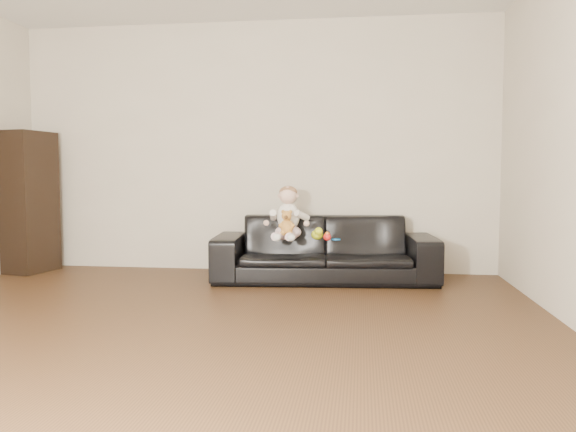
# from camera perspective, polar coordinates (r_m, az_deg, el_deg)

# --- Properties ---
(floor) EXTENTS (5.50, 5.50, 0.00)m
(floor) POSITION_cam_1_polar(r_m,az_deg,el_deg) (3.43, -12.37, -12.98)
(floor) COLOR #432B17
(floor) RESTS_ON ground
(wall_back) EXTENTS (5.00, 0.00, 5.00)m
(wall_back) POSITION_cam_1_polar(r_m,az_deg,el_deg) (5.94, -3.47, 6.99)
(wall_back) COLOR beige
(wall_back) RESTS_ON ground
(sofa) EXTENTS (2.15, 0.98, 0.61)m
(sofa) POSITION_cam_1_polar(r_m,az_deg,el_deg) (5.38, 3.72, -3.32)
(sofa) COLOR black
(sofa) RESTS_ON floor
(cabinet) EXTENTS (0.45, 0.56, 1.46)m
(cabinet) POSITION_cam_1_polar(r_m,az_deg,el_deg) (6.41, -24.81, 1.29)
(cabinet) COLOR black
(cabinet) RESTS_ON floor
(shelf_item) EXTENTS (0.22, 0.28, 0.28)m
(shelf_item) POSITION_cam_1_polar(r_m,az_deg,el_deg) (6.40, -24.74, 4.22)
(shelf_item) COLOR silver
(shelf_item) RESTS_ON cabinet
(baby) EXTENTS (0.37, 0.45, 0.50)m
(baby) POSITION_cam_1_polar(r_m,az_deg,el_deg) (5.27, -0.02, 0.01)
(baby) COLOR #F5CFD8
(baby) RESTS_ON sofa
(teddy_bear) EXTENTS (0.15, 0.15, 0.22)m
(teddy_bear) POSITION_cam_1_polar(r_m,az_deg,el_deg) (5.12, -0.13, -0.69)
(teddy_bear) COLOR #C18437
(teddy_bear) RESTS_ON sofa
(toy_green) EXTENTS (0.14, 0.15, 0.09)m
(toy_green) POSITION_cam_1_polar(r_m,az_deg,el_deg) (5.26, 2.97, -1.92)
(toy_green) COLOR #CCE01A
(toy_green) RESTS_ON sofa
(toy_rattle) EXTENTS (0.09, 0.09, 0.07)m
(toy_rattle) POSITION_cam_1_polar(r_m,az_deg,el_deg) (5.18, 4.01, -2.13)
(toy_rattle) COLOR red
(toy_rattle) RESTS_ON sofa
(toy_blue_disc) EXTENTS (0.12, 0.12, 0.01)m
(toy_blue_disc) POSITION_cam_1_polar(r_m,az_deg,el_deg) (5.26, 4.89, -2.38)
(toy_blue_disc) COLOR blue
(toy_blue_disc) RESTS_ON sofa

